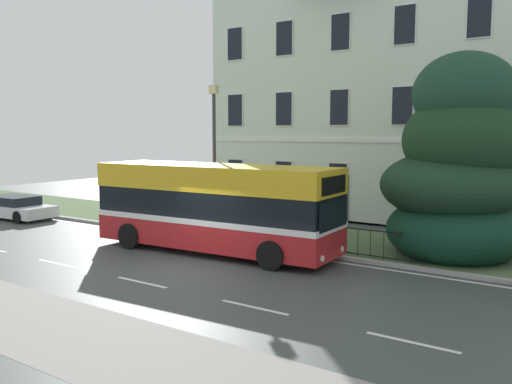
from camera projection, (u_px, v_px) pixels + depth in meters
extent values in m
cube|color=#3D4544|center=(183.00, 270.00, 17.22)|extent=(60.00, 56.00, 0.06)
cube|color=silver|center=(249.00, 249.00, 20.21)|extent=(54.00, 0.14, 0.01)
cube|color=silver|center=(57.00, 263.00, 17.98)|extent=(2.00, 0.12, 0.01)
cube|color=silver|center=(142.00, 282.00, 15.74)|extent=(2.00, 0.12, 0.01)
cube|color=silver|center=(254.00, 307.00, 13.50)|extent=(2.00, 0.12, 0.01)
cube|color=silver|center=(412.00, 342.00, 11.26)|extent=(2.00, 0.12, 0.01)
cube|color=#9E9E99|center=(256.00, 245.00, 20.59)|extent=(57.00, 0.24, 0.12)
cube|color=#4E673F|center=(291.00, 235.00, 22.73)|extent=(57.00, 4.97, 0.12)
cube|color=gray|center=(26.00, 318.00, 12.71)|extent=(57.00, 3.00, 0.01)
cube|color=silver|center=(373.00, 105.00, 28.93)|extent=(15.34, 8.25, 11.33)
cube|color=white|center=(339.00, 140.00, 25.72)|extent=(15.34, 0.06, 0.20)
cube|color=#2D333D|center=(338.00, 197.00, 26.02)|extent=(1.10, 0.06, 2.20)
cube|color=white|center=(236.00, 175.00, 29.37)|extent=(1.02, 0.04, 1.75)
cube|color=black|center=(235.00, 175.00, 29.35)|extent=(0.92, 0.03, 1.65)
cube|color=white|center=(284.00, 177.00, 27.65)|extent=(1.02, 0.04, 1.75)
cube|color=black|center=(283.00, 178.00, 27.63)|extent=(0.92, 0.03, 1.65)
cube|color=white|center=(338.00, 181.00, 25.93)|extent=(1.02, 0.04, 1.75)
cube|color=black|center=(338.00, 181.00, 25.91)|extent=(0.92, 0.03, 1.65)
cube|color=white|center=(400.00, 184.00, 24.21)|extent=(1.02, 0.04, 1.75)
cube|color=black|center=(400.00, 184.00, 24.19)|extent=(0.92, 0.03, 1.65)
cube|color=white|center=(472.00, 188.00, 22.49)|extent=(1.02, 0.04, 1.75)
cube|color=black|center=(472.00, 188.00, 22.47)|extent=(0.92, 0.03, 1.65)
cube|color=white|center=(235.00, 110.00, 28.98)|extent=(1.02, 0.04, 1.75)
cube|color=black|center=(235.00, 110.00, 28.96)|extent=(0.92, 0.03, 1.65)
cube|color=white|center=(284.00, 109.00, 27.26)|extent=(1.02, 0.04, 1.75)
cube|color=black|center=(284.00, 109.00, 27.24)|extent=(0.92, 0.03, 1.65)
cube|color=white|center=(339.00, 107.00, 25.54)|extent=(1.02, 0.04, 1.75)
cube|color=black|center=(339.00, 107.00, 25.52)|extent=(0.92, 0.03, 1.65)
cube|color=white|center=(402.00, 106.00, 23.82)|extent=(1.02, 0.04, 1.75)
cube|color=black|center=(402.00, 106.00, 23.80)|extent=(0.92, 0.03, 1.65)
cube|color=white|center=(475.00, 104.00, 22.10)|extent=(1.02, 0.04, 1.75)
cube|color=black|center=(475.00, 104.00, 22.08)|extent=(0.92, 0.03, 1.65)
cube|color=white|center=(235.00, 44.00, 28.59)|extent=(1.02, 0.04, 1.75)
cube|color=black|center=(235.00, 44.00, 28.57)|extent=(0.92, 0.03, 1.65)
cube|color=white|center=(284.00, 38.00, 26.87)|extent=(1.02, 0.04, 1.75)
cube|color=black|center=(284.00, 38.00, 26.85)|extent=(0.92, 0.03, 1.65)
cube|color=white|center=(340.00, 32.00, 25.15)|extent=(1.02, 0.04, 1.75)
cube|color=black|center=(340.00, 32.00, 25.13)|extent=(0.92, 0.03, 1.65)
cube|color=white|center=(405.00, 25.00, 23.43)|extent=(1.02, 0.04, 1.75)
cube|color=black|center=(405.00, 25.00, 23.41)|extent=(0.92, 0.03, 1.65)
cube|color=white|center=(479.00, 16.00, 21.71)|extent=(1.02, 0.04, 1.75)
cube|color=black|center=(479.00, 16.00, 21.69)|extent=(0.92, 0.03, 1.65)
cube|color=black|center=(262.00, 218.00, 20.65)|extent=(12.51, 0.04, 0.04)
cube|color=black|center=(262.00, 241.00, 20.74)|extent=(12.51, 0.04, 0.04)
cylinder|color=black|center=(147.00, 216.00, 24.21)|extent=(0.02, 0.02, 0.95)
cylinder|color=black|center=(154.00, 217.00, 23.95)|extent=(0.02, 0.02, 0.95)
cylinder|color=black|center=(162.00, 218.00, 23.69)|extent=(0.02, 0.02, 0.95)
cylinder|color=black|center=(169.00, 219.00, 23.43)|extent=(0.02, 0.02, 0.95)
cylinder|color=black|center=(177.00, 220.00, 23.17)|extent=(0.02, 0.02, 0.95)
cylinder|color=black|center=(185.00, 221.00, 22.91)|extent=(0.02, 0.02, 0.95)
cylinder|color=black|center=(194.00, 222.00, 22.65)|extent=(0.02, 0.02, 0.95)
cylinder|color=black|center=(202.00, 223.00, 22.39)|extent=(0.02, 0.02, 0.95)
cylinder|color=black|center=(211.00, 224.00, 22.13)|extent=(0.02, 0.02, 0.95)
cylinder|color=black|center=(220.00, 225.00, 21.87)|extent=(0.02, 0.02, 0.95)
cylinder|color=black|center=(229.00, 226.00, 21.61)|extent=(0.02, 0.02, 0.95)
cylinder|color=black|center=(238.00, 228.00, 21.35)|extent=(0.02, 0.02, 0.95)
cylinder|color=black|center=(248.00, 229.00, 21.09)|extent=(0.02, 0.02, 0.95)
cylinder|color=black|center=(257.00, 230.00, 20.83)|extent=(0.02, 0.02, 0.95)
cylinder|color=black|center=(267.00, 231.00, 20.57)|extent=(0.02, 0.02, 0.95)
cylinder|color=black|center=(278.00, 233.00, 20.31)|extent=(0.02, 0.02, 0.95)
cylinder|color=black|center=(288.00, 234.00, 20.05)|extent=(0.02, 0.02, 0.95)
cylinder|color=black|center=(299.00, 235.00, 19.79)|extent=(0.02, 0.02, 0.95)
cylinder|color=black|center=(310.00, 237.00, 19.53)|extent=(0.02, 0.02, 0.95)
cylinder|color=black|center=(322.00, 238.00, 19.27)|extent=(0.02, 0.02, 0.95)
cylinder|color=black|center=(333.00, 239.00, 19.01)|extent=(0.02, 0.02, 0.95)
cylinder|color=black|center=(345.00, 241.00, 18.75)|extent=(0.02, 0.02, 0.95)
cylinder|color=black|center=(358.00, 242.00, 18.49)|extent=(0.02, 0.02, 0.95)
cylinder|color=black|center=(371.00, 244.00, 18.23)|extent=(0.02, 0.02, 0.95)
cylinder|color=black|center=(384.00, 246.00, 17.97)|extent=(0.02, 0.02, 0.95)
cylinder|color=black|center=(397.00, 247.00, 17.71)|extent=(0.02, 0.02, 0.95)
cylinder|color=black|center=(411.00, 249.00, 17.45)|extent=(0.02, 0.02, 0.95)
cylinder|color=black|center=(425.00, 251.00, 17.19)|extent=(0.02, 0.02, 0.95)
cylinder|color=#423328|center=(451.00, 237.00, 18.72)|extent=(0.37, 0.37, 1.24)
ellipsoid|color=#113625|center=(455.00, 230.00, 18.59)|extent=(4.66, 4.66, 2.47)
ellipsoid|color=#193421|center=(450.00, 185.00, 18.56)|extent=(4.78, 4.78, 2.45)
ellipsoid|color=#19351D|center=(463.00, 140.00, 18.26)|extent=(4.04, 4.04, 3.12)
ellipsoid|color=#1B3B2A|center=(465.00, 94.00, 18.19)|extent=(3.47, 3.47, 2.86)
cube|color=#B01D22|center=(215.00, 231.00, 19.65)|extent=(9.40, 2.96, 1.05)
cube|color=white|center=(214.00, 217.00, 19.59)|extent=(9.42, 2.98, 0.20)
cube|color=black|center=(214.00, 203.00, 19.53)|extent=(9.32, 2.91, 1.00)
cube|color=gold|center=(214.00, 177.00, 19.43)|extent=(9.40, 2.96, 0.88)
cube|color=black|center=(333.00, 214.00, 17.12)|extent=(0.17, 2.09, 0.92)
cube|color=black|center=(334.00, 185.00, 17.02)|extent=(0.15, 1.79, 0.56)
cylinder|color=silver|center=(342.00, 249.00, 17.94)|extent=(0.05, 0.20, 0.20)
cylinder|color=silver|center=(323.00, 259.00, 16.59)|extent=(0.05, 0.20, 0.20)
cylinder|color=black|center=(305.00, 242.00, 19.11)|extent=(0.97, 0.35, 0.96)
cylinder|color=black|center=(271.00, 255.00, 17.08)|extent=(0.97, 0.35, 0.96)
cylinder|color=black|center=(171.00, 226.00, 22.28)|extent=(0.97, 0.35, 0.96)
cylinder|color=black|center=(130.00, 236.00, 20.26)|extent=(0.97, 0.35, 0.96)
cube|color=white|center=(16.00, 210.00, 27.23)|extent=(4.40, 2.02, 0.55)
cube|color=black|center=(12.00, 200.00, 27.31)|extent=(2.66, 1.72, 0.44)
cylinder|color=black|center=(49.00, 213.00, 27.26)|extent=(0.61, 0.21, 0.60)
cylinder|color=black|center=(18.00, 217.00, 25.79)|extent=(0.61, 0.21, 0.60)
cylinder|color=black|center=(15.00, 209.00, 28.70)|extent=(0.61, 0.21, 0.60)
cylinder|color=#333338|center=(214.00, 164.00, 22.56)|extent=(0.14, 0.14, 5.81)
cube|color=beige|center=(214.00, 90.00, 22.21)|extent=(0.36, 0.24, 0.36)
cylinder|color=black|center=(249.00, 225.00, 21.83)|extent=(0.49, 0.49, 1.03)
ellipsoid|color=black|center=(249.00, 210.00, 21.76)|extent=(0.50, 0.50, 0.17)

